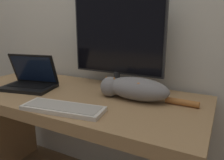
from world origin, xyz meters
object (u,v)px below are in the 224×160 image
laptop (30,81)px  cat (134,88)px  monitor (117,41)px  external_keyboard (63,108)px

laptop → cat: 0.67m
monitor → external_keyboard: monitor is taller
laptop → cat: bearing=-2.6°
laptop → external_keyboard: 0.46m
monitor → cat: 0.33m
laptop → cat: (0.66, 0.11, 0.02)m
monitor → external_keyboard: (-0.06, -0.45, -0.28)m
external_keyboard → cat: 0.39m
monitor → cat: monitor is taller
cat → external_keyboard: bearing=-126.6°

